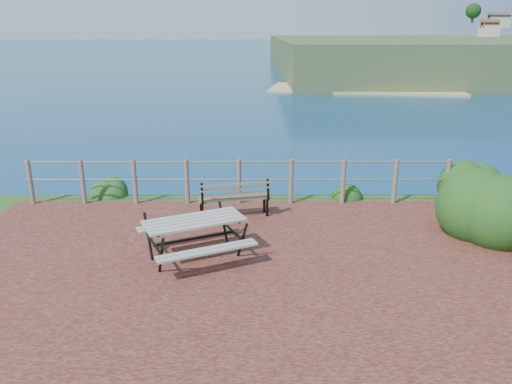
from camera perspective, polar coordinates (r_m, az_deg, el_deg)
ground at (r=8.09m, az=-2.61°, el=-9.33°), size 10.00×7.00×0.12m
ocean at (r=207.20m, az=-0.30°, el=17.13°), size 1200.00×1200.00×0.00m
safety_railing at (r=10.99m, az=-1.95°, el=1.45°), size 9.40×0.10×1.00m
picnic_table at (r=8.45m, az=-7.02°, el=-4.86°), size 1.78×1.32×0.70m
park_bench at (r=10.22m, az=-2.55°, el=-0.04°), size 1.50×0.66×0.82m
shrub_right_front at (r=10.55m, az=25.89°, el=-4.48°), size 1.59×1.59×2.25m
shrub_right_edge at (r=12.34m, az=22.88°, el=-0.92°), size 1.24×1.24×1.76m
shrub_lip_west at (r=12.32m, az=-16.52°, el=-0.24°), size 0.76×0.76×0.50m
shrub_lip_east at (r=11.87m, az=9.84°, el=-0.44°), size 0.74×0.74×0.47m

